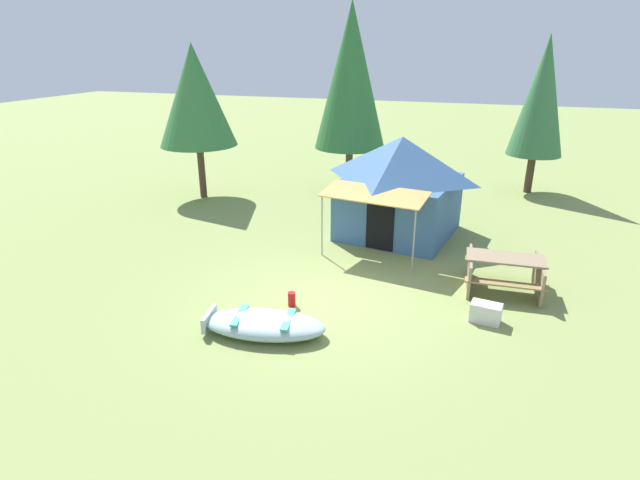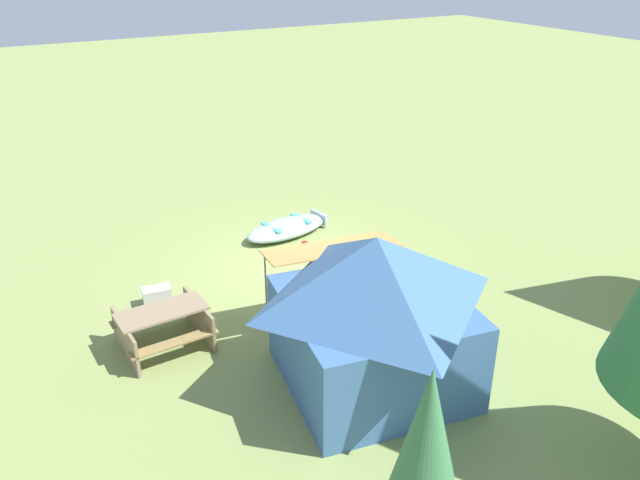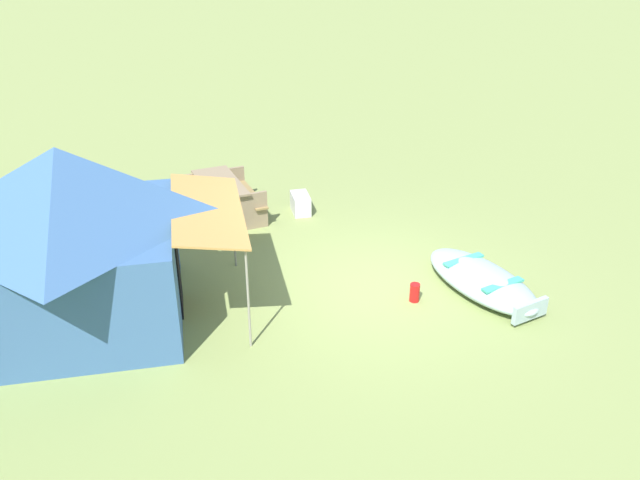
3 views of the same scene
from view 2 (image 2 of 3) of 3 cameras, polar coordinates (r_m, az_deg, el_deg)
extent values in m
plane|color=#81914E|center=(15.14, -2.53, -2.51)|extent=(80.00, 80.00, 0.00)
ellipsoid|color=#9FB9BD|center=(16.72, -3.01, 1.06)|extent=(2.49, 1.38, 0.39)
ellipsoid|color=#374042|center=(16.71, -3.02, 1.16)|extent=(2.28, 1.23, 0.14)
cube|color=#40B296|center=(16.42, -4.37, 1.13)|extent=(0.26, 0.80, 0.04)
cube|color=#40B296|center=(16.91, -1.72, 1.95)|extent=(0.26, 0.80, 0.04)
cube|color=#9FB9BD|center=(17.31, -0.09, 2.04)|extent=(0.18, 0.67, 0.30)
cube|color=#3B6294|center=(11.10, 4.74, -9.05)|extent=(3.34, 3.36, 1.64)
pyramid|color=#3B6294|center=(10.37, 5.01, -2.66)|extent=(3.60, 3.63, 1.15)
cube|color=black|center=(12.30, 1.87, -5.93)|extent=(0.75, 0.16, 1.32)
cube|color=#C59048|center=(12.23, 1.04, -0.73)|extent=(2.74, 1.46, 0.19)
cylinder|color=gray|center=(12.70, -4.85, -4.44)|extent=(0.04, 0.04, 1.56)
cylinder|color=gray|center=(13.44, 5.17, -2.65)|extent=(0.04, 0.04, 1.56)
cube|color=#8A7558|center=(12.34, -14.00, -6.22)|extent=(1.69, 0.82, 0.04)
cube|color=olive|center=(12.04, -12.87, -8.93)|extent=(1.66, 0.33, 0.04)
cube|color=olive|center=(13.01, -14.72, -6.33)|extent=(1.66, 0.33, 0.04)
cube|color=#8A7558|center=(12.40, -17.00, -8.63)|extent=(0.12, 1.45, 0.75)
cube|color=#8A7558|center=(12.73, -10.72, -6.89)|extent=(0.12, 1.45, 0.75)
cube|color=silver|center=(14.02, -14.37, -4.89)|extent=(0.63, 0.42, 0.39)
cylinder|color=red|center=(15.74, -1.39, -0.70)|extent=(0.17, 0.17, 0.31)
camera|label=1|loc=(21.54, -22.23, 18.56)|focal=28.33mm
camera|label=3|loc=(16.67, 34.14, 17.09)|focal=37.62mm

